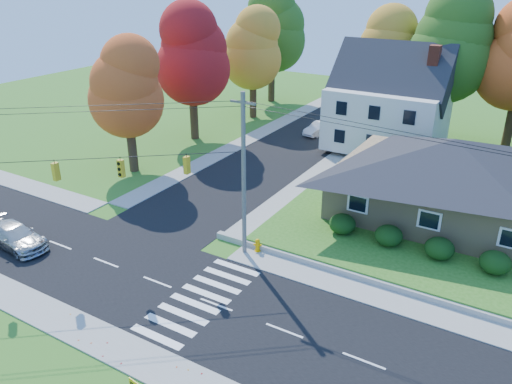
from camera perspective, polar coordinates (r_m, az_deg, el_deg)
ground at (r=26.67m, az=-4.57°, el=-12.74°), size 120.00×120.00×0.00m
road_main at (r=26.67m, az=-4.57°, el=-12.73°), size 90.00×8.00×0.02m
road_cross at (r=50.49m, az=4.95°, el=5.59°), size 8.00×44.00×0.02m
sidewalk_north at (r=30.13m, az=0.93°, el=-7.81°), size 90.00×2.00×0.08m
sidewalk_south at (r=23.73m, az=-11.87°, el=-18.69°), size 90.00×2.00×0.08m
ranch_house at (r=35.87m, az=21.22°, el=1.67°), size 14.60×10.60×5.40m
colonial_house at (r=48.31m, az=14.92°, el=9.67°), size 10.40×8.40×9.60m
hedge_row at (r=31.25m, az=17.55°, el=-5.45°), size 10.70×1.70×1.27m
traffic_infrastructure at (r=25.02m, az=-3.46°, el=-1.55°), size 38.10×10.66×10.00m
tree_lot_0 at (r=53.83m, az=15.14°, el=15.13°), size 6.72×6.72×12.51m
tree_lot_1 at (r=51.36m, az=21.59°, el=15.40°), size 7.84×7.84×14.60m
tree_west_0 at (r=42.55m, az=-14.66°, el=11.39°), size 6.16×6.16×11.47m
tree_west_1 at (r=50.34m, az=-7.47°, el=15.33°), size 7.28×7.28×13.56m
tree_west_2 at (r=58.04m, az=-0.35°, el=16.02°), size 6.72×6.72×12.51m
tree_west_3 at (r=65.76m, az=1.86°, el=18.10°), size 7.84×7.84×14.60m
silver_sedan at (r=34.69m, az=-25.82°, el=-4.55°), size 5.10×2.43×1.43m
white_car at (r=53.29m, az=7.21°, el=7.23°), size 2.21×4.16×1.30m
fire_hydrant at (r=30.81m, az=0.18°, el=-6.17°), size 0.52×0.40×0.91m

